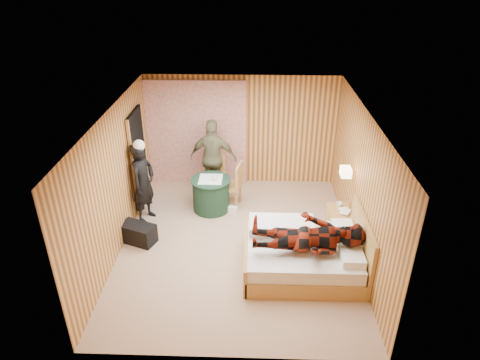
{
  "coord_description": "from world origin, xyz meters",
  "views": [
    {
      "loc": [
        0.26,
        -6.39,
        4.74
      ],
      "look_at": [
        0.03,
        0.55,
        1.05
      ],
      "focal_mm": 32.0,
      "sensor_mm": 36.0,
      "label": 1
    }
  ],
  "objects_px": {
    "chair_near": "(234,182)",
    "woman_standing": "(143,183)",
    "chair_far": "(215,172)",
    "bed": "(303,254)",
    "round_table": "(211,194)",
    "man_at_table": "(213,158)",
    "nightstand": "(338,223)",
    "man_on_bed": "(309,230)",
    "wall_lamp": "(346,172)",
    "duffel_bag": "(138,233)"
  },
  "relations": [
    {
      "from": "round_table",
      "to": "wall_lamp",
      "type": "bearing_deg",
      "value": -16.8
    },
    {
      "from": "duffel_bag",
      "to": "nightstand",
      "type": "bearing_deg",
      "value": 26.51
    },
    {
      "from": "chair_near",
      "to": "man_on_bed",
      "type": "distance_m",
      "value": 2.58
    },
    {
      "from": "man_on_bed",
      "to": "chair_near",
      "type": "bearing_deg",
      "value": 119.94
    },
    {
      "from": "duffel_bag",
      "to": "chair_far",
      "type": "bearing_deg",
      "value": 76.9
    },
    {
      "from": "nightstand",
      "to": "man_at_table",
      "type": "distance_m",
      "value": 2.97
    },
    {
      "from": "nightstand",
      "to": "man_on_bed",
      "type": "xyz_separation_m",
      "value": [
        -0.73,
        -1.2,
        0.65
      ]
    },
    {
      "from": "round_table",
      "to": "woman_standing",
      "type": "xyz_separation_m",
      "value": [
        -1.26,
        -0.4,
        0.46
      ]
    },
    {
      "from": "chair_near",
      "to": "duffel_bag",
      "type": "height_order",
      "value": "chair_near"
    },
    {
      "from": "chair_near",
      "to": "woman_standing",
      "type": "bearing_deg",
      "value": -59.71
    },
    {
      "from": "bed",
      "to": "nightstand",
      "type": "distance_m",
      "value": 1.23
    },
    {
      "from": "chair_far",
      "to": "chair_near",
      "type": "bearing_deg",
      "value": -32.84
    },
    {
      "from": "duffel_bag",
      "to": "man_on_bed",
      "type": "height_order",
      "value": "man_on_bed"
    },
    {
      "from": "chair_near",
      "to": "man_at_table",
      "type": "height_order",
      "value": "man_at_table"
    },
    {
      "from": "wall_lamp",
      "to": "bed",
      "type": "xyz_separation_m",
      "value": [
        -0.79,
        -1.09,
        -1.0
      ]
    },
    {
      "from": "nightstand",
      "to": "man_at_table",
      "type": "height_order",
      "value": "man_at_table"
    },
    {
      "from": "chair_near",
      "to": "round_table",
      "type": "bearing_deg",
      "value": -60.51
    },
    {
      "from": "wall_lamp",
      "to": "chair_near",
      "type": "xyz_separation_m",
      "value": [
        -2.05,
        0.9,
        -0.72
      ]
    },
    {
      "from": "nightstand",
      "to": "round_table",
      "type": "xyz_separation_m",
      "value": [
        -2.47,
        0.87,
        0.07
      ]
    },
    {
      "from": "man_at_table",
      "to": "wall_lamp",
      "type": "bearing_deg",
      "value": 156.25
    },
    {
      "from": "woman_standing",
      "to": "man_at_table",
      "type": "height_order",
      "value": "man_at_table"
    },
    {
      "from": "wall_lamp",
      "to": "man_on_bed",
      "type": "relative_size",
      "value": 0.15
    },
    {
      "from": "nightstand",
      "to": "chair_near",
      "type": "bearing_deg",
      "value": 153.2
    },
    {
      "from": "woman_standing",
      "to": "man_on_bed",
      "type": "height_order",
      "value": "man_on_bed"
    },
    {
      "from": "man_at_table",
      "to": "man_on_bed",
      "type": "height_order",
      "value": "man_on_bed"
    },
    {
      "from": "bed",
      "to": "chair_far",
      "type": "xyz_separation_m",
      "value": [
        -1.69,
        2.49,
        0.24
      ]
    },
    {
      "from": "chair_near",
      "to": "woman_standing",
      "type": "relative_size",
      "value": 0.61
    },
    {
      "from": "bed",
      "to": "man_on_bed",
      "type": "bearing_deg",
      "value": -84.66
    },
    {
      "from": "bed",
      "to": "duffel_bag",
      "type": "height_order",
      "value": "bed"
    },
    {
      "from": "round_table",
      "to": "woman_standing",
      "type": "relative_size",
      "value": 0.49
    },
    {
      "from": "man_on_bed",
      "to": "wall_lamp",
      "type": "bearing_deg",
      "value": 59.56
    },
    {
      "from": "woman_standing",
      "to": "man_on_bed",
      "type": "relative_size",
      "value": 0.92
    },
    {
      "from": "chair_near",
      "to": "woman_standing",
      "type": "xyz_separation_m",
      "value": [
        -1.73,
        -0.54,
        0.24
      ]
    },
    {
      "from": "wall_lamp",
      "to": "duffel_bag",
      "type": "xyz_separation_m",
      "value": [
        -3.76,
        -0.42,
        -1.12
      ]
    },
    {
      "from": "nightstand",
      "to": "chair_far",
      "type": "height_order",
      "value": "chair_far"
    },
    {
      "from": "duffel_bag",
      "to": "woman_standing",
      "type": "distance_m",
      "value": 1.0
    },
    {
      "from": "round_table",
      "to": "man_at_table",
      "type": "height_order",
      "value": "man_at_table"
    },
    {
      "from": "nightstand",
      "to": "man_on_bed",
      "type": "relative_size",
      "value": 0.33
    },
    {
      "from": "woman_standing",
      "to": "man_on_bed",
      "type": "bearing_deg",
      "value": -99.53
    },
    {
      "from": "wall_lamp",
      "to": "man_on_bed",
      "type": "distance_m",
      "value": 1.57
    },
    {
      "from": "wall_lamp",
      "to": "round_table",
      "type": "xyz_separation_m",
      "value": [
        -2.51,
        0.76,
        -0.94
      ]
    },
    {
      "from": "chair_near",
      "to": "duffel_bag",
      "type": "xyz_separation_m",
      "value": [
        -1.71,
        -1.32,
        -0.4
      ]
    },
    {
      "from": "man_at_table",
      "to": "nightstand",
      "type": "bearing_deg",
      "value": 153.85
    },
    {
      "from": "chair_far",
      "to": "bed",
      "type": "bearing_deg",
      "value": -39.94
    },
    {
      "from": "round_table",
      "to": "man_on_bed",
      "type": "distance_m",
      "value": 2.77
    },
    {
      "from": "round_table",
      "to": "duffel_bag",
      "type": "xyz_separation_m",
      "value": [
        -1.25,
        -1.18,
        -0.18
      ]
    },
    {
      "from": "round_table",
      "to": "duffel_bag",
      "type": "distance_m",
      "value": 1.73
    },
    {
      "from": "duffel_bag",
      "to": "woman_standing",
      "type": "bearing_deg",
      "value": 112.96
    },
    {
      "from": "nightstand",
      "to": "round_table",
      "type": "height_order",
      "value": "round_table"
    },
    {
      "from": "bed",
      "to": "man_at_table",
      "type": "distance_m",
      "value": 3.1
    }
  ]
}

